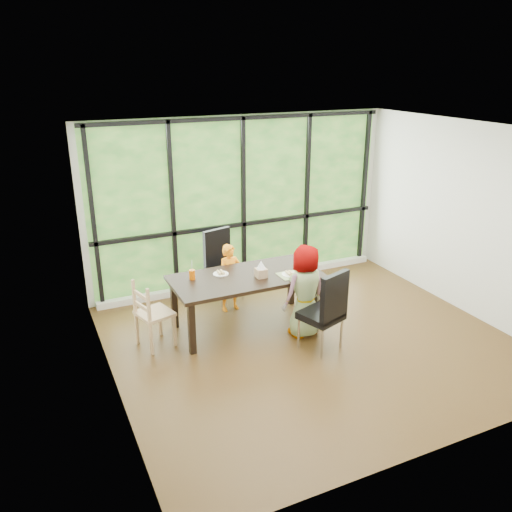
# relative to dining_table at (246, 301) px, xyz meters

# --- Properties ---
(ground) EXTENTS (5.00, 5.00, 0.00)m
(ground) POSITION_rel_dining_table_xyz_m (0.59, -0.76, -0.38)
(ground) COLOR black
(ground) RESTS_ON ground
(back_wall) EXTENTS (5.00, 0.00, 5.00)m
(back_wall) POSITION_rel_dining_table_xyz_m (0.59, 1.49, 0.98)
(back_wall) COLOR silver
(back_wall) RESTS_ON ground
(foliage_backdrop) EXTENTS (4.80, 0.02, 2.65)m
(foliage_backdrop) POSITION_rel_dining_table_xyz_m (0.59, 1.47, 0.98)
(foliage_backdrop) COLOR #1F471C
(foliage_backdrop) RESTS_ON back_wall
(window_mullions) EXTENTS (4.80, 0.06, 2.65)m
(window_mullions) POSITION_rel_dining_table_xyz_m (0.59, 1.43, 0.98)
(window_mullions) COLOR black
(window_mullions) RESTS_ON back_wall
(window_sill) EXTENTS (4.80, 0.12, 0.10)m
(window_sill) POSITION_rel_dining_table_xyz_m (0.59, 1.39, -0.33)
(window_sill) COLOR silver
(window_sill) RESTS_ON ground
(dining_table) EXTENTS (2.05, 1.04, 0.75)m
(dining_table) POSITION_rel_dining_table_xyz_m (0.00, 0.00, 0.00)
(dining_table) COLOR black
(dining_table) RESTS_ON ground
(chair_window_leather) EXTENTS (0.56, 0.56, 1.08)m
(chair_window_leather) POSITION_rel_dining_table_xyz_m (0.06, 0.93, 0.17)
(chair_window_leather) COLOR black
(chair_window_leather) RESTS_ON ground
(chair_interior_leather) EXTENTS (0.58, 0.58, 1.08)m
(chair_interior_leather) POSITION_rel_dining_table_xyz_m (0.61, -0.94, 0.17)
(chair_interior_leather) COLOR black
(chair_interior_leather) RESTS_ON ground
(chair_end_beech) EXTENTS (0.50, 0.51, 0.90)m
(chair_end_beech) POSITION_rel_dining_table_xyz_m (-1.26, 0.01, 0.08)
(chair_end_beech) COLOR #A87E57
(chair_end_beech) RESTS_ON ground
(child_toddler) EXTENTS (0.39, 0.28, 1.01)m
(child_toddler) POSITION_rel_dining_table_xyz_m (0.00, 0.58, 0.13)
(child_toddler) COLOR orange
(child_toddler) RESTS_ON ground
(child_older) EXTENTS (0.67, 0.49, 1.26)m
(child_older) POSITION_rel_dining_table_xyz_m (0.59, -0.54, 0.25)
(child_older) COLOR gray
(child_older) RESTS_ON ground
(placemat) EXTENTS (0.39, 0.29, 0.01)m
(placemat) POSITION_rel_dining_table_xyz_m (0.59, -0.23, 0.38)
(placemat) COLOR tan
(placemat) RESTS_ON dining_table
(plate_far) EXTENTS (0.21, 0.21, 0.01)m
(plate_far) POSITION_rel_dining_table_xyz_m (-0.29, 0.19, 0.38)
(plate_far) COLOR white
(plate_far) RESTS_ON dining_table
(plate_near) EXTENTS (0.21, 0.21, 0.01)m
(plate_near) POSITION_rel_dining_table_xyz_m (0.54, -0.22, 0.38)
(plate_near) COLOR white
(plate_near) RESTS_ON dining_table
(orange_cup) EXTENTS (0.08, 0.08, 0.13)m
(orange_cup) POSITION_rel_dining_table_xyz_m (-0.69, 0.19, 0.44)
(orange_cup) COLOR #DD5C03
(orange_cup) RESTS_ON dining_table
(green_cup) EXTENTS (0.07, 0.07, 0.11)m
(green_cup) POSITION_rel_dining_table_xyz_m (0.81, -0.27, 0.43)
(green_cup) COLOR green
(green_cup) RESTS_ON dining_table
(white_mug) EXTENTS (0.09, 0.09, 0.10)m
(white_mug) POSITION_rel_dining_table_xyz_m (0.92, 0.04, 0.42)
(white_mug) COLOR white
(white_mug) RESTS_ON dining_table
(tissue_box) EXTENTS (0.14, 0.14, 0.12)m
(tissue_box) POSITION_rel_dining_table_xyz_m (0.16, -0.13, 0.44)
(tissue_box) COLOR tan
(tissue_box) RESTS_ON dining_table
(crepe_rolls_far) EXTENTS (0.10, 0.12, 0.04)m
(crepe_rolls_far) POSITION_rel_dining_table_xyz_m (-0.29, 0.19, 0.41)
(crepe_rolls_far) COLOR tan
(crepe_rolls_far) RESTS_ON plate_far
(crepe_rolls_near) EXTENTS (0.10, 0.12, 0.04)m
(crepe_rolls_near) POSITION_rel_dining_table_xyz_m (0.54, -0.22, 0.41)
(crepe_rolls_near) COLOR tan
(crepe_rolls_near) RESTS_ON plate_near
(straw_white) EXTENTS (0.01, 0.04, 0.20)m
(straw_white) POSITION_rel_dining_table_xyz_m (-0.69, 0.19, 0.54)
(straw_white) COLOR white
(straw_white) RESTS_ON orange_cup
(straw_pink) EXTENTS (0.01, 0.04, 0.20)m
(straw_pink) POSITION_rel_dining_table_xyz_m (0.81, -0.27, 0.53)
(straw_pink) COLOR pink
(straw_pink) RESTS_ON green_cup
(tissue) EXTENTS (0.12, 0.12, 0.11)m
(tissue) POSITION_rel_dining_table_xyz_m (0.16, -0.13, 0.55)
(tissue) COLOR white
(tissue) RESTS_ON tissue_box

